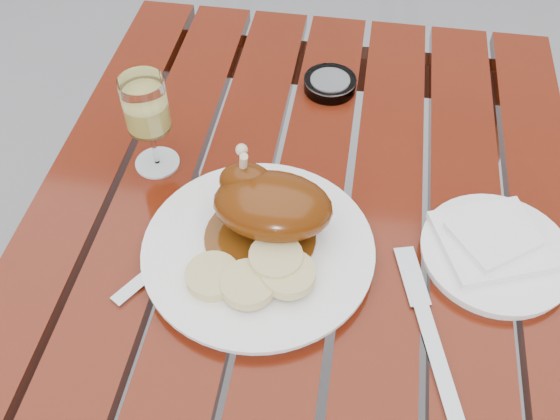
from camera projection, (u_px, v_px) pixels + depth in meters
The scene contains 10 objects.
table at pixel (292, 383), 1.13m from camera, with size 0.80×1.20×0.75m, color maroon.
dinner_plate at pixel (258, 251), 0.85m from camera, with size 0.31×0.31×0.02m, color white.
roast_duck at pixel (268, 204), 0.83m from camera, with size 0.17×0.15×0.12m.
bread_dumplings at pixel (256, 273), 0.79m from camera, with size 0.17×0.11×0.03m.
wine_glass at pixel (149, 125), 0.91m from camera, with size 0.07×0.07×0.16m, color #F8EA70.
side_plate at pixel (496, 254), 0.84m from camera, with size 0.20×0.20×0.02m, color white.
napkin at pixel (490, 241), 0.84m from camera, with size 0.14×0.13×0.01m, color white.
ashtray at pixel (330, 84), 1.08m from camera, with size 0.09×0.09×0.02m, color #B2B7BC.
fork at pixel (159, 266), 0.84m from camera, with size 0.02×0.15×0.01m, color gray.
knife at pixel (431, 340), 0.77m from camera, with size 0.02×0.21×0.01m, color gray.
Camera 1 is at (0.06, -0.49, 1.44)m, focal length 40.00 mm.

